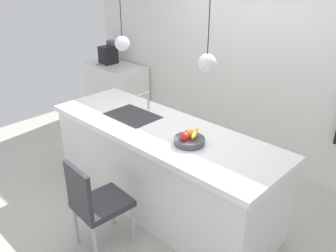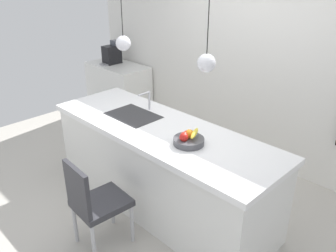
# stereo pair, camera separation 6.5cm
# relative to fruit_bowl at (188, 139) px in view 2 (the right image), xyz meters

# --- Properties ---
(floor) EXTENTS (6.60, 6.60, 0.00)m
(floor) POSITION_rel_fruit_bowl_xyz_m (-0.43, 0.07, -0.99)
(floor) COLOR #BCB7AD
(floor) RESTS_ON ground
(back_wall) EXTENTS (6.00, 0.10, 2.60)m
(back_wall) POSITION_rel_fruit_bowl_xyz_m (-0.43, 1.72, 0.31)
(back_wall) COLOR silver
(back_wall) RESTS_ON ground
(kitchen_island) EXTENTS (2.63, 0.89, 0.94)m
(kitchen_island) POSITION_rel_fruit_bowl_xyz_m (-0.43, 0.07, -0.52)
(kitchen_island) COLOR white
(kitchen_island) RESTS_ON ground
(sink_basin) EXTENTS (0.56, 0.40, 0.02)m
(sink_basin) POSITION_rel_fruit_bowl_xyz_m (-0.87, 0.07, -0.05)
(sink_basin) COLOR #2D2D30
(sink_basin) RESTS_ON kitchen_island
(faucet) EXTENTS (0.02, 0.17, 0.22)m
(faucet) POSITION_rel_fruit_bowl_xyz_m (-0.87, 0.28, 0.09)
(faucet) COLOR silver
(faucet) RESTS_ON kitchen_island
(fruit_bowl) EXTENTS (0.28, 0.28, 0.14)m
(fruit_bowl) POSITION_rel_fruit_bowl_xyz_m (0.00, 0.00, 0.00)
(fruit_bowl) COLOR #4C4C51
(fruit_bowl) RESTS_ON kitchen_island
(side_counter) EXTENTS (1.10, 0.60, 0.88)m
(side_counter) POSITION_rel_fruit_bowl_xyz_m (-2.83, 1.35, -0.55)
(side_counter) COLOR white
(side_counter) RESTS_ON ground
(coffee_machine) EXTENTS (0.20, 0.35, 0.38)m
(coffee_machine) POSITION_rel_fruit_bowl_xyz_m (-2.96, 1.35, 0.05)
(coffee_machine) COLOR black
(coffee_machine) RESTS_ON side_counter
(chair_near) EXTENTS (0.44, 0.50, 0.92)m
(chair_near) POSITION_rel_fruit_bowl_xyz_m (-0.41, -0.80, -0.49)
(chair_near) COLOR #333338
(chair_near) RESTS_ON ground
(pendant_light_left) EXTENTS (0.15, 0.15, 0.75)m
(pendant_light_left) POSITION_rel_fruit_bowl_xyz_m (-0.98, 0.07, 0.72)
(pendant_light_left) COLOR silver
(pendant_light_right) EXTENTS (0.15, 0.15, 0.75)m
(pendant_light_right) POSITION_rel_fruit_bowl_xyz_m (0.11, 0.07, 0.72)
(pendant_light_right) COLOR silver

